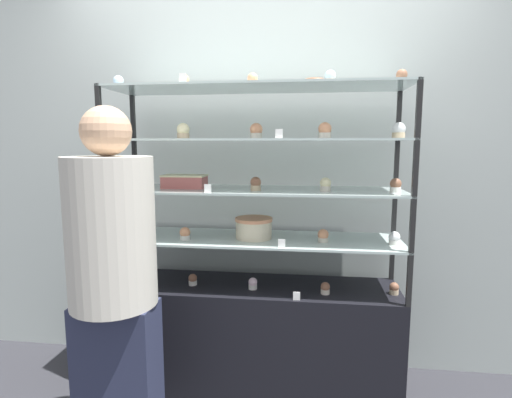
% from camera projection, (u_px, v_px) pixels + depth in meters
% --- Properties ---
extents(ground_plane, '(20.00, 20.00, 0.00)m').
position_uv_depth(ground_plane, '(256.00, 388.00, 2.36)').
color(ground_plane, '#2D2D33').
extents(back_wall, '(8.00, 0.05, 2.60)m').
position_uv_depth(back_wall, '(263.00, 165.00, 2.53)').
color(back_wall, '#A8B2AD').
rests_on(back_wall, ground_plane).
extents(display_base, '(1.59, 0.43, 0.63)m').
position_uv_depth(display_base, '(256.00, 337.00, 2.32)').
color(display_base, black).
rests_on(display_base, ground_plane).
extents(display_riser_lower, '(1.59, 0.43, 0.28)m').
position_uv_depth(display_riser_lower, '(256.00, 241.00, 2.24)').
color(display_riser_lower, black).
rests_on(display_riser_lower, display_base).
extents(display_riser_middle, '(1.59, 0.43, 0.28)m').
position_uv_depth(display_riser_middle, '(256.00, 192.00, 2.20)').
color(display_riser_middle, black).
rests_on(display_riser_middle, display_riser_lower).
extents(display_riser_upper, '(1.59, 0.43, 0.28)m').
position_uv_depth(display_riser_upper, '(256.00, 142.00, 2.16)').
color(display_riser_upper, black).
rests_on(display_riser_upper, display_riser_middle).
extents(display_riser_top, '(1.59, 0.43, 0.28)m').
position_uv_depth(display_riser_top, '(256.00, 89.00, 2.12)').
color(display_riser_top, black).
rests_on(display_riser_top, display_riser_upper).
extents(layer_cake_centerpiece, '(0.21, 0.21, 0.12)m').
position_uv_depth(layer_cake_centerpiece, '(254.00, 228.00, 2.22)').
color(layer_cake_centerpiece, beige).
rests_on(layer_cake_centerpiece, display_riser_lower).
extents(sheet_cake_frosted, '(0.24, 0.14, 0.07)m').
position_uv_depth(sheet_cake_frosted, '(185.00, 181.00, 2.25)').
color(sheet_cake_frosted, '#C66660').
rests_on(sheet_cake_frosted, display_riser_middle).
extents(cupcake_0, '(0.05, 0.05, 0.06)m').
position_uv_depth(cupcake_0, '(125.00, 278.00, 2.30)').
color(cupcake_0, '#CCB28C').
rests_on(cupcake_0, display_base).
extents(cupcake_1, '(0.05, 0.05, 0.06)m').
position_uv_depth(cupcake_1, '(193.00, 280.00, 2.27)').
color(cupcake_1, white).
rests_on(cupcake_1, display_base).
extents(cupcake_2, '(0.05, 0.05, 0.06)m').
position_uv_depth(cupcake_2, '(253.00, 284.00, 2.21)').
color(cupcake_2, white).
rests_on(cupcake_2, display_base).
extents(cupcake_3, '(0.05, 0.05, 0.06)m').
position_uv_depth(cupcake_3, '(325.00, 288.00, 2.14)').
color(cupcake_3, beige).
rests_on(cupcake_3, display_base).
extents(cupcake_4, '(0.05, 0.05, 0.06)m').
position_uv_depth(cupcake_4, '(394.00, 288.00, 2.13)').
color(cupcake_4, '#CCB28C').
rests_on(cupcake_4, display_base).
extents(price_tag_0, '(0.04, 0.00, 0.04)m').
position_uv_depth(price_tag_0, '(297.00, 296.00, 2.05)').
color(price_tag_0, white).
rests_on(price_tag_0, display_base).
extents(cupcake_5, '(0.06, 0.06, 0.07)m').
position_uv_depth(cupcake_5, '(125.00, 231.00, 2.25)').
color(cupcake_5, '#CCB28C').
rests_on(cupcake_5, display_riser_lower).
extents(cupcake_6, '(0.06, 0.06, 0.07)m').
position_uv_depth(cupcake_6, '(185.00, 234.00, 2.19)').
color(cupcake_6, white).
rests_on(cupcake_6, display_riser_lower).
extents(cupcake_7, '(0.06, 0.06, 0.07)m').
position_uv_depth(cupcake_7, '(323.00, 236.00, 2.14)').
color(cupcake_7, beige).
rests_on(cupcake_7, display_riser_lower).
extents(cupcake_8, '(0.06, 0.06, 0.07)m').
position_uv_depth(cupcake_8, '(394.00, 238.00, 2.08)').
color(cupcake_8, white).
rests_on(cupcake_8, display_riser_lower).
extents(price_tag_1, '(0.04, 0.00, 0.04)m').
position_uv_depth(price_tag_1, '(282.00, 243.00, 2.02)').
color(price_tag_1, white).
rests_on(price_tag_1, display_riser_lower).
extents(cupcake_9, '(0.06, 0.06, 0.07)m').
position_uv_depth(cupcake_9, '(122.00, 183.00, 2.19)').
color(cupcake_9, beige).
rests_on(cupcake_9, display_riser_middle).
extents(cupcake_10, '(0.06, 0.06, 0.07)m').
position_uv_depth(cupcake_10, '(256.00, 184.00, 2.13)').
color(cupcake_10, '#CCB28C').
rests_on(cupcake_10, display_riser_middle).
extents(cupcake_11, '(0.06, 0.06, 0.07)m').
position_uv_depth(cupcake_11, '(325.00, 185.00, 2.09)').
color(cupcake_11, beige).
rests_on(cupcake_11, display_riser_middle).
extents(cupcake_12, '(0.06, 0.06, 0.07)m').
position_uv_depth(cupcake_12, '(396.00, 186.00, 2.05)').
color(cupcake_12, white).
rests_on(cupcake_12, display_riser_middle).
extents(price_tag_2, '(0.04, 0.00, 0.04)m').
position_uv_depth(price_tag_2, '(208.00, 188.00, 2.03)').
color(price_tag_2, white).
rests_on(price_tag_2, display_riser_middle).
extents(cupcake_13, '(0.07, 0.07, 0.08)m').
position_uv_depth(cupcake_13, '(122.00, 132.00, 2.18)').
color(cupcake_13, white).
rests_on(cupcake_13, display_riser_upper).
extents(cupcake_14, '(0.07, 0.07, 0.08)m').
position_uv_depth(cupcake_14, '(183.00, 131.00, 2.09)').
color(cupcake_14, '#CCB28C').
rests_on(cupcake_14, display_riser_upper).
extents(cupcake_15, '(0.07, 0.07, 0.08)m').
position_uv_depth(cupcake_15, '(256.00, 131.00, 2.09)').
color(cupcake_15, beige).
rests_on(cupcake_15, display_riser_upper).
extents(cupcake_16, '(0.07, 0.07, 0.08)m').
position_uv_depth(cupcake_16, '(325.00, 131.00, 2.02)').
color(cupcake_16, beige).
rests_on(cupcake_16, display_riser_upper).
extents(cupcake_17, '(0.07, 0.07, 0.08)m').
position_uv_depth(cupcake_17, '(399.00, 131.00, 2.02)').
color(cupcake_17, '#CCB28C').
rests_on(cupcake_17, display_riser_upper).
extents(price_tag_3, '(0.04, 0.00, 0.04)m').
position_uv_depth(price_tag_3, '(279.00, 134.00, 1.95)').
color(price_tag_3, white).
rests_on(price_tag_3, display_riser_upper).
extents(cupcake_18, '(0.06, 0.06, 0.07)m').
position_uv_depth(cupcake_18, '(118.00, 82.00, 2.17)').
color(cupcake_18, white).
rests_on(cupcake_18, display_riser_top).
extents(cupcake_19, '(0.06, 0.06, 0.07)m').
position_uv_depth(cupcake_19, '(184.00, 81.00, 2.12)').
color(cupcake_19, white).
rests_on(cupcake_19, display_riser_top).
extents(cupcake_20, '(0.06, 0.06, 0.07)m').
position_uv_depth(cupcake_20, '(253.00, 80.00, 2.09)').
color(cupcake_20, beige).
rests_on(cupcake_20, display_riser_top).
extents(cupcake_21, '(0.06, 0.06, 0.07)m').
position_uv_depth(cupcake_21, '(330.00, 77.00, 2.00)').
color(cupcake_21, beige).
rests_on(cupcake_21, display_riser_top).
extents(cupcake_22, '(0.06, 0.06, 0.07)m').
position_uv_depth(cupcake_22, '(402.00, 76.00, 1.98)').
color(cupcake_22, beige).
rests_on(cupcake_22, display_riser_top).
extents(price_tag_4, '(0.04, 0.00, 0.04)m').
position_uv_depth(price_tag_4, '(183.00, 77.00, 1.97)').
color(price_tag_4, white).
rests_on(price_tag_4, display_riser_top).
extents(donut_glazed, '(0.12, 0.12, 0.04)m').
position_uv_depth(donut_glazed, '(315.00, 82.00, 2.11)').
color(donut_glazed, brown).
rests_on(donut_glazed, display_riser_top).
extents(customer_figure, '(0.37, 0.37, 1.59)m').
position_uv_depth(customer_figure, '(114.00, 279.00, 1.73)').
color(customer_figure, '#282D47').
rests_on(customer_figure, ground_plane).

